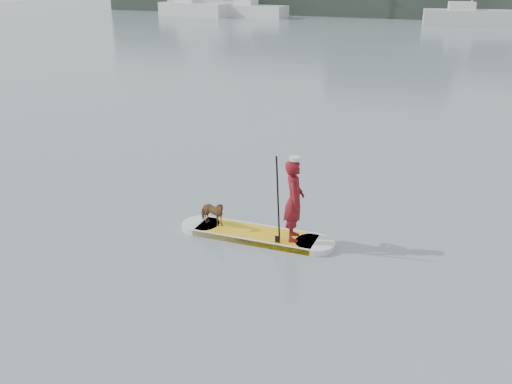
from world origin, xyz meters
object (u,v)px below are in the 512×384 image
at_px(paddler, 294,200).
at_px(sailboat_a, 194,8).
at_px(dog, 212,213).
at_px(paddleboard, 256,235).
at_px(sailboat_b, 252,10).
at_px(sailboat_d, 469,16).

distance_m(paddler, sailboat_a, 56.62).
bearing_deg(sailboat_a, paddler, -50.27).
bearing_deg(dog, paddleboard, -80.68).
height_order(paddleboard, sailboat_b, sailboat_b).
height_order(paddleboard, dog, dog).
height_order(dog, sailboat_a, sailboat_a).
distance_m(sailboat_b, sailboat_d, 22.40).
bearing_deg(sailboat_b, sailboat_a, -164.51).
relative_size(sailboat_b, sailboat_d, 0.93).
xyz_separation_m(sailboat_a, sailboat_b, (6.53, 1.01, -0.04)).
bearing_deg(sailboat_b, paddleboard, -60.10).
distance_m(sailboat_a, sailboat_b, 6.61).
relative_size(sailboat_a, sailboat_b, 1.04).
xyz_separation_m(sailboat_a, sailboat_d, (28.93, 0.41, 0.04)).
bearing_deg(dog, sailboat_b, 29.90).
height_order(paddler, sailboat_b, sailboat_b).
distance_m(paddleboard, sailboat_d, 49.26).
distance_m(paddleboard, dog, 1.04).
bearing_deg(paddler, paddleboard, 73.78).
bearing_deg(dog, sailboat_a, 36.52).
relative_size(paddleboard, sailboat_d, 0.27).
bearing_deg(paddler, sailboat_b, 6.12).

